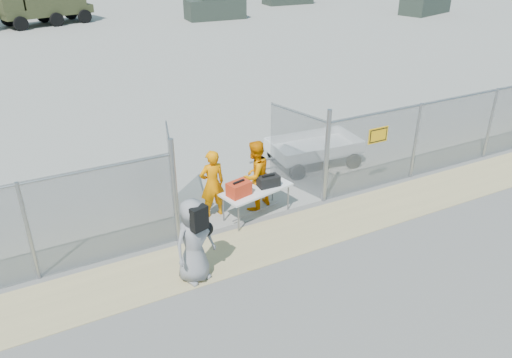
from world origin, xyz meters
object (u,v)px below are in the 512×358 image
folding_table (256,202)px  security_worker_left (212,184)px  security_worker_right (255,176)px  visitor (194,241)px  utility_trailer (314,151)px

folding_table → security_worker_left: bearing=139.2°
security_worker_right → visitor: (-2.40, -2.00, -0.00)m
folding_table → security_worker_right: 0.67m
folding_table → security_worker_right: size_ratio=0.98×
security_worker_right → visitor: size_ratio=1.00×
security_worker_right → visitor: bearing=19.3°
security_worker_right → utility_trailer: security_worker_right is taller
security_worker_left → security_worker_right: security_worker_right is taller
folding_table → utility_trailer: bearing=20.9°
security_worker_right → visitor: 3.12m
security_worker_left → utility_trailer: bearing=-159.2°
visitor → folding_table: bearing=19.6°
visitor → utility_trailer: (5.19, 3.53, -0.49)m
utility_trailer → folding_table: bearing=-143.0°
utility_trailer → security_worker_right: bearing=-147.1°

